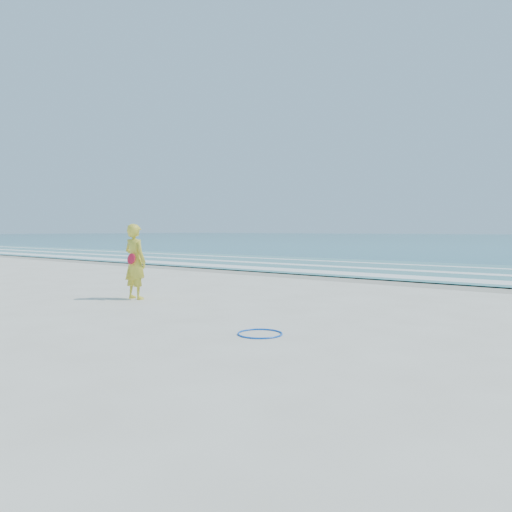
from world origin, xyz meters
The scene contains 8 objects.
ground centered at (0.00, 0.00, 0.00)m, with size 400.00×400.00×0.00m, color silver.
wet_sand centered at (0.00, 9.00, 0.00)m, with size 400.00×2.40×0.00m, color #B2A893.
shallow centered at (0.00, 14.00, 0.04)m, with size 400.00×10.00×0.01m, color #59B7AD.
foam_near centered at (0.00, 10.30, 0.05)m, with size 400.00×1.40×0.01m, color white.
foam_mid centered at (0.00, 13.20, 0.05)m, with size 400.00×0.90×0.01m, color white.
foam_far centered at (0.00, 16.50, 0.05)m, with size 400.00×0.60×0.01m, color white.
hoop centered at (3.66, -0.47, 0.01)m, with size 0.75×0.75×0.03m, color blue.
woman centered at (-1.38, 0.97, 0.94)m, with size 0.69×0.45×1.88m.
Camera 1 is at (8.63, -6.94, 1.73)m, focal length 35.00 mm.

